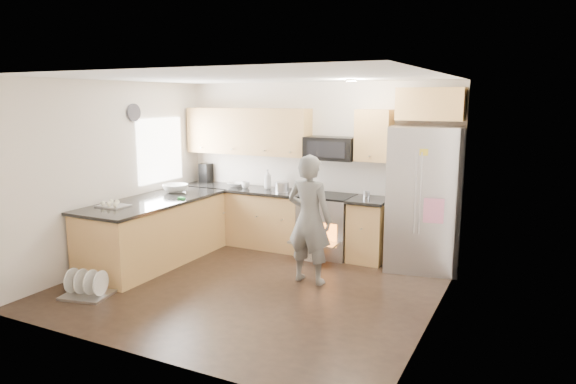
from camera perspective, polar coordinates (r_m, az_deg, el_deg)
The scene contains 8 objects.
ground at distance 6.65m, azimuth -4.16°, elevation -10.41°, with size 4.50×4.50×0.00m, color black.
room_shell at distance 6.29m, azimuth -4.57°, elevation 4.12°, with size 4.54×4.04×2.62m.
back_cabinet_run at distance 8.15m, azimuth -1.54°, elevation 0.53°, with size 4.45×0.64×2.50m.
peninsula at distance 7.70m, azimuth -14.56°, elevation -4.19°, with size 0.96×2.36×1.05m.
stove_range at distance 7.77m, azimuth 4.38°, elevation -2.15°, with size 0.76×0.97×1.79m.
refrigerator at distance 7.31m, azimuth 14.81°, elevation -0.72°, with size 1.09×0.91×1.99m.
person at distance 6.56m, azimuth 2.39°, elevation -3.06°, with size 0.61×0.40×1.67m, color slate.
dish_rack at distance 6.74m, azimuth -21.44°, elevation -10.01°, with size 0.63×0.54×0.34m.
Camera 1 is at (3.19, -5.34, 2.36)m, focal length 32.00 mm.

